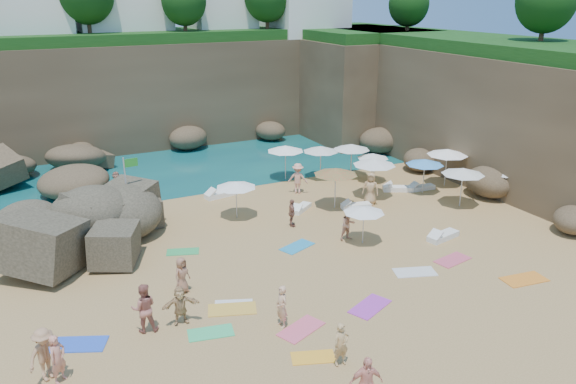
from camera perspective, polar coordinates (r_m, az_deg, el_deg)
name	(u,v)px	position (r m, az deg, el deg)	size (l,w,h in m)	color
ground	(278,258)	(26.14, -1.01, -6.77)	(120.00, 120.00, 0.00)	tan
seawater	(137,127)	(53.43, -15.05, 6.36)	(120.00, 120.00, 0.00)	#0C4751
cliff_back	(170,90)	(48.33, -11.86, 10.11)	(44.00, 8.00, 8.00)	brown
cliff_right	(473,108)	(41.84, 18.30, 8.12)	(8.00, 30.00, 8.00)	brown
cliff_corner	(356,86)	(49.83, 6.90, 10.65)	(10.00, 12.00, 8.00)	brown
rock_promontory	(8,191)	(38.97, -26.56, 0.12)	(12.00, 7.00, 2.00)	brown
rock_outcrop	(98,252)	(28.28, -18.75, -5.76)	(7.46, 5.60, 2.98)	brown
flag_pole	(128,183)	(29.80, -15.92, 0.87)	(0.74, 0.13, 3.80)	silver
parasol_0	(321,149)	(36.67, 3.35, 4.40)	(2.34, 2.34, 2.21)	silver
parasol_1	(285,148)	(36.47, -0.27, 4.46)	(2.41, 2.41, 2.28)	silver
parasol_2	(352,147)	(37.09, 6.49, 4.58)	(2.41, 2.41, 2.27)	silver
parasol_3	(374,162)	(33.48, 8.77, 3.04)	(2.54, 2.54, 2.40)	silver
parasol_4	(505,171)	(35.50, 21.20, 2.02)	(1.96, 1.96, 1.85)	silver
parasol_5	(236,185)	(30.18, -5.31, 0.76)	(2.20, 2.20, 2.08)	silver
parasol_6	(336,171)	(31.52, 4.86, 2.10)	(2.50, 2.50, 2.37)	silver
parasol_7	(373,156)	(36.37, 8.61, 3.66)	(2.03, 2.03, 1.92)	silver
parasol_8	(448,152)	(36.58, 15.90, 3.92)	(2.54, 2.54, 2.40)	silver
parasol_9	(364,210)	(27.27, 7.73, -1.79)	(2.01, 2.01, 1.91)	silver
parasol_10	(425,162)	(34.92, 13.74, 2.99)	(2.27, 2.27, 2.15)	silver
parasol_11	(463,171)	(33.21, 17.37, 2.02)	(2.41, 2.41, 2.28)	silver
lounger_0	(221,194)	(34.05, -6.85, -0.22)	(1.96, 0.65, 0.30)	white
lounger_1	(398,189)	(35.45, 11.11, 0.34)	(1.84, 0.61, 0.29)	white
lounger_2	(301,208)	(31.70, 1.35, -1.66)	(1.61, 0.54, 0.25)	white
lounger_3	(356,206)	(32.25, 6.91, -1.41)	(1.68, 0.56, 0.26)	white
lounger_4	(421,188)	(35.99, 13.41, 0.44)	(1.69, 0.56, 0.26)	silver
lounger_5	(443,236)	(29.13, 15.48, -4.35)	(1.85, 0.62, 0.29)	white
towel_0	(78,344)	(21.58, -20.54, -14.29)	(1.92, 0.96, 0.03)	blue
towel_1	(301,329)	(21.09, 1.34, -13.74)	(1.80, 0.90, 0.03)	#E15770
towel_2	(313,357)	(19.72, 2.56, -16.42)	(1.47, 0.73, 0.03)	#F7A527
towel_3	(211,333)	(21.07, -7.85, -13.98)	(1.64, 0.82, 0.03)	#36BD70
towel_4	(232,309)	(22.34, -5.69, -11.76)	(1.86, 0.93, 0.03)	gold
towel_5	(234,305)	(22.64, -5.54, -11.31)	(1.49, 0.75, 0.03)	silver
towel_6	(370,306)	(22.63, 8.32, -11.43)	(1.85, 0.92, 0.03)	purple
towel_8	(297,247)	(27.27, 0.93, -5.57)	(1.73, 0.86, 0.03)	#2288BA
towel_9	(453,260)	(27.06, 16.37, -6.63)	(1.75, 0.87, 0.03)	#CB4F66
towel_10	(524,279)	(26.35, 22.86, -8.17)	(1.93, 0.96, 0.03)	orange
towel_11	(183,252)	(27.22, -10.64, -5.98)	(1.51, 0.76, 0.03)	green
towel_13	(415,272)	(25.52, 12.76, -7.94)	(1.82, 0.91, 0.03)	silver
person_stand_0	(58,359)	(19.61, -22.34, -15.40)	(0.61, 0.40, 1.66)	tan
person_stand_1	(144,308)	(21.16, -14.43, -11.35)	(0.92, 0.71, 1.88)	#AB6355
person_stand_2	(298,178)	(34.16, 1.00, 1.39)	(1.22, 0.51, 1.89)	#E9A084
person_stand_3	(292,213)	(29.33, 0.39, -2.14)	(0.88, 0.37, 1.50)	#905948
person_stand_4	(370,189)	(32.66, 8.38, 0.34)	(0.94, 0.51, 1.92)	tan
person_stand_5	(117,184)	(35.06, -17.00, 0.74)	(1.48, 0.42, 1.59)	#B06F58
person_stand_6	(282,307)	(20.84, -0.64, -11.57)	(0.60, 0.39, 1.64)	tan
person_lie_0	(48,373)	(20.17, -23.19, -16.52)	(1.16, 1.80, 0.48)	tan
person_lie_2	(183,288)	(23.69, -10.65, -9.55)	(0.74, 1.52, 0.40)	#99674C
person_lie_3	(181,319)	(21.69, -10.79, -12.53)	(1.38, 1.49, 0.40)	tan
person_lie_4	(341,360)	(19.37, 5.36, -16.63)	(0.55, 1.51, 0.36)	tan
person_lie_5	(348,234)	(28.06, 6.08, -4.30)	(0.76, 1.56, 0.59)	tan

